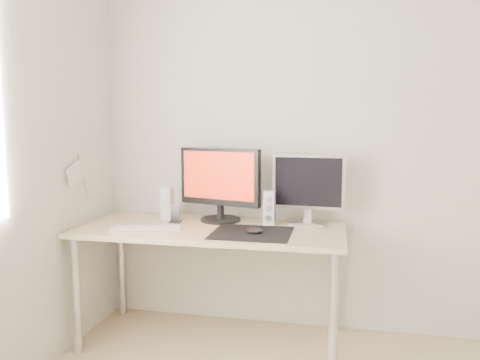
{
  "coord_description": "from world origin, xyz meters",
  "views": [
    {
      "loc": [
        -0.19,
        -1.3,
        1.36
      ],
      "look_at": [
        -0.77,
        1.47,
        1.01
      ],
      "focal_mm": 35.0,
      "sensor_mm": 36.0,
      "label": 1
    }
  ],
  "objects": [
    {
      "name": "wall_back",
      "position": [
        0.0,
        1.75,
        1.25
      ],
      "size": [
        3.5,
        0.0,
        3.5
      ],
      "primitive_type": "plane",
      "rotation": [
        1.57,
        0.0,
        0.0
      ],
      "color": "silver",
      "rests_on": "ground"
    },
    {
      "name": "mousepad",
      "position": [
        -0.66,
        1.27,
        0.73
      ],
      "size": [
        0.45,
        0.4,
        0.0
      ],
      "primitive_type": "cube",
      "color": "black",
      "rests_on": "desk"
    },
    {
      "name": "mouse",
      "position": [
        -0.64,
        1.24,
        0.75
      ],
      "size": [
        0.1,
        0.06,
        0.04
      ],
      "primitive_type": "ellipsoid",
      "color": "black",
      "rests_on": "mousepad"
    },
    {
      "name": "desk",
      "position": [
        -0.93,
        1.38,
        0.65
      ],
      "size": [
        1.6,
        0.7,
        0.73
      ],
      "color": "#D1B587",
      "rests_on": "ground"
    },
    {
      "name": "main_monitor",
      "position": [
        -0.92,
        1.56,
        0.98
      ],
      "size": [
        0.54,
        0.32,
        0.47
      ],
      "color": "black",
      "rests_on": "desk"
    },
    {
      "name": "second_monitor",
      "position": [
        -0.36,
        1.59,
        0.97
      ],
      "size": [
        0.45,
        0.18,
        0.43
      ],
      "color": "silver",
      "rests_on": "desk"
    },
    {
      "name": "speaker_left",
      "position": [
        -1.27,
        1.54,
        0.84
      ],
      "size": [
        0.07,
        0.08,
        0.21
      ],
      "color": "silver",
      "rests_on": "desk"
    },
    {
      "name": "speaker_right",
      "position": [
        -0.59,
        1.52,
        0.84
      ],
      "size": [
        0.07,
        0.08,
        0.21
      ],
      "color": "white",
      "rests_on": "desk"
    },
    {
      "name": "keyboard",
      "position": [
        -1.28,
        1.24,
        0.74
      ],
      "size": [
        0.43,
        0.19,
        0.02
      ],
      "color": "silver",
      "rests_on": "desk"
    },
    {
      "name": "phone_dock",
      "position": [
        -1.18,
        1.45,
        0.77
      ],
      "size": [
        0.07,
        0.06,
        0.12
      ],
      "color": "black",
      "rests_on": "desk"
    },
    {
      "name": "pennant",
      "position": [
        -1.72,
        1.24,
        1.05
      ],
      "size": [
        0.01,
        0.23,
        0.29
      ],
      "color": "#A57F54",
      "rests_on": "wall_left"
    }
  ]
}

